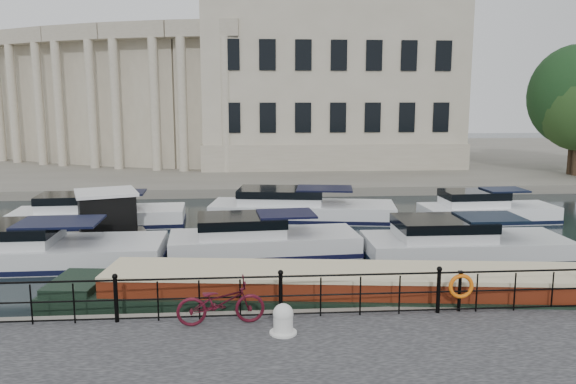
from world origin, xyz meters
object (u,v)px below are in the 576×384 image
object	(u,v)px
bicycle	(221,302)
harbour_hut	(107,218)
mooring_bollard	(283,320)
life_ring_post	(461,287)
narrowboat	(349,298)

from	to	relation	value
bicycle	harbour_hut	size ratio (longest dim) A/B	0.53
mooring_bollard	harbour_hut	bearing A→B (deg)	120.47
harbour_hut	life_ring_post	bearing A→B (deg)	-61.13
life_ring_post	narrowboat	bearing A→B (deg)	146.85
bicycle	narrowboat	size ratio (longest dim) A/B	0.12
life_ring_post	harbour_hut	size ratio (longest dim) A/B	0.27
narrowboat	harbour_hut	xyz separation A→B (m)	(-8.73, 8.71, 0.59)
narrowboat	bicycle	bearing A→B (deg)	-143.48
mooring_bollard	narrowboat	distance (m)	3.40
life_ring_post	mooring_bollard	bearing A→B (deg)	-167.65
life_ring_post	harbour_hut	xyz separation A→B (m)	(-11.29, 10.38, -0.26)
mooring_bollard	narrowboat	bearing A→B (deg)	52.87
bicycle	life_ring_post	xyz separation A→B (m)	(6.04, 0.34, 0.11)
bicycle	harbour_hut	bearing A→B (deg)	20.43
bicycle	life_ring_post	size ratio (longest dim) A/B	1.99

